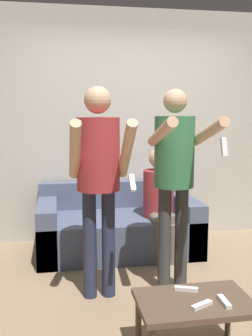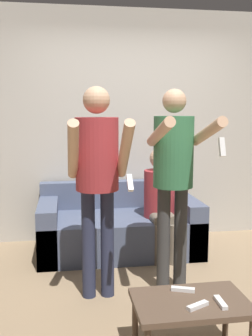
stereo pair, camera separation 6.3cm
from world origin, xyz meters
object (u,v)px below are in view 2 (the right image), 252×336
Objects in this scene: remote_near at (198,306)px; person_standing_right at (174,167)px; remote_far at (183,289)px; person_standing_left at (97,168)px; person_seated at (160,198)px; couch at (118,228)px; coffee_table at (191,308)px; remote_mid at (221,302)px.

person_standing_right is at bearing 82.72° from remote_near.
person_standing_left is at bearing 121.19° from remote_far.
remote_near is (-0.23, -1.86, -0.23)m from person_seated.
coffee_table is at bearing -84.91° from couch.
person_standing_left is 11.38× the size of remote_mid.
remote_far is (-0.02, 0.22, 0.00)m from remote_near.
person_standing_left is at bearing 179.52° from person_standing_right.
person_standing_left is 1.50× the size of person_seated.
person_seated reaches higher than remote_near.
person_seated is at bearing 87.35° from remote_mid.
person_standing_left is at bearing 123.21° from remote_mid.
couch is 2.09m from remote_near.
person_standing_right is 11.13× the size of remote_far.
person_seated is 1.89m from remote_near.
person_standing_left reaches higher than couch.
person_seated reaches higher than coffee_table.
person_seated reaches higher than remote_far.
person_standing_left reaches higher than person_standing_right.
remote_near is at bearing -84.55° from coffee_table.
remote_near is at bearing -63.67° from person_standing_left.
person_standing_left is at bearing 116.33° from remote_near.
remote_mid is (0.15, 0.02, 0.00)m from remote_near.
person_standing_right is (0.63, -0.01, -0.01)m from person_standing_left.
couch is at bearing 95.03° from remote_far.
person_standing_left reaches higher than remote_near.
coffee_table is 0.11m from remote_near.
person_standing_left is 1.31m from remote_near.
remote_far is (0.48, -0.79, -0.69)m from person_standing_left.
remote_near is (0.01, -0.09, 0.06)m from coffee_table.
person_seated is (0.42, -0.21, 0.37)m from couch.
couch is 0.99× the size of person_standing_left.
person_standing_left is at bearing -106.31° from couch.
person_standing_right is at bearing -0.48° from person_standing_left.
person_standing_left reaches higher than remote_far.
person_standing_right is at bearing 91.23° from remote_mid.
remote_near is 0.22m from remote_far.
coffee_table is at bearing 154.21° from remote_mid.
couch is at bearing 95.10° from remote_near.
coffee_table is (0.18, -1.98, 0.08)m from couch.
couch is at bearing 99.23° from remote_mid.
person_seated is 7.56× the size of remote_mid.
person_standing_right reaches higher than remote_far.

